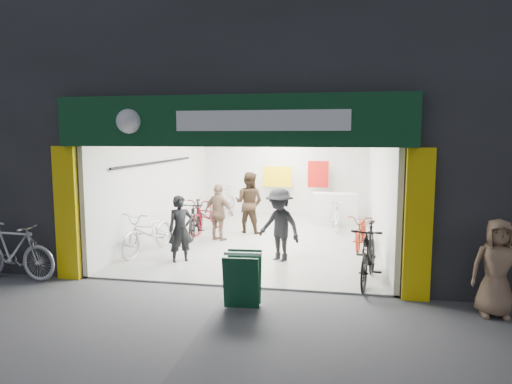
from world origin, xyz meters
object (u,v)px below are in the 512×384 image
(bike_left_front, at_px, (149,232))
(bike_right_front, at_px, (368,254))
(pedestrian_near, at_px, (497,268))
(sandwich_board, at_px, (243,278))
(parked_bike, at_px, (13,251))

(bike_left_front, bearing_deg, bike_right_front, -4.45)
(pedestrian_near, xyz_separation_m, sandwich_board, (-3.93, -0.38, -0.28))
(bike_right_front, distance_m, sandwich_board, 2.63)
(bike_left_front, xyz_separation_m, sandwich_board, (2.92, -2.94, -0.03))
(bike_right_front, height_order, sandwich_board, bike_right_front)
(parked_bike, height_order, pedestrian_near, pedestrian_near)
(bike_left_front, xyz_separation_m, pedestrian_near, (6.85, -2.57, 0.24))
(parked_bike, distance_m, sandwich_board, 4.75)
(bike_left_front, bearing_deg, pedestrian_near, -10.08)
(bike_right_front, relative_size, sandwich_board, 2.18)
(sandwich_board, bearing_deg, pedestrian_near, 1.50)
(bike_left_front, distance_m, parked_bike, 2.93)
(bike_right_front, bearing_deg, sandwich_board, -132.15)
(bike_left_front, relative_size, pedestrian_near, 1.30)
(bike_right_front, xyz_separation_m, sandwich_board, (-2.08, -1.61, -0.09))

